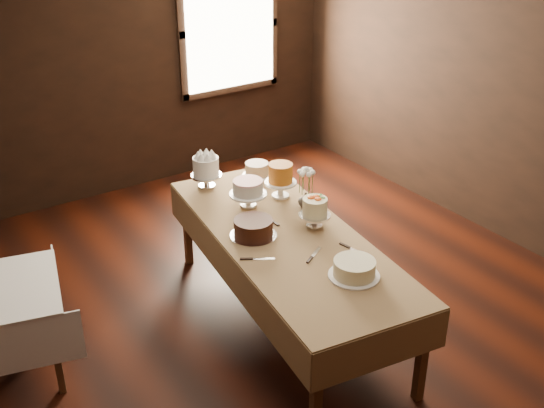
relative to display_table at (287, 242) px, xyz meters
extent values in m
cube|color=black|center=(-0.01, -0.01, -0.71)|extent=(5.00, 6.00, 0.01)
cube|color=black|center=(-0.01, 2.99, 0.69)|extent=(5.00, 0.02, 2.80)
cube|color=black|center=(2.49, -0.01, 0.69)|extent=(0.02, 6.00, 2.80)
cube|color=#FFEABF|center=(1.29, 2.93, 0.89)|extent=(1.10, 0.05, 1.30)
cube|color=#442A19|center=(-0.55, -1.08, -0.36)|extent=(0.07, 0.07, 0.70)
cube|color=#442A19|center=(-0.23, 1.19, -0.36)|extent=(0.07, 0.07, 0.70)
cube|color=#442A19|center=(0.23, -1.19, -0.36)|extent=(0.07, 0.07, 0.70)
cube|color=#442A19|center=(0.55, 1.08, -0.36)|extent=(0.07, 0.07, 0.70)
cube|color=#442A19|center=(0.00, 0.00, 0.03)|extent=(1.24, 2.53, 0.04)
cube|color=tan|center=(0.00, 0.00, 0.05)|extent=(1.31, 2.59, 0.01)
cube|color=#442A19|center=(-1.72, 0.20, -0.39)|extent=(0.06, 0.06, 0.64)
cube|color=#442A19|center=(-1.57, 0.83, -0.39)|extent=(0.06, 0.06, 0.64)
cylinder|color=silver|center=(-0.08, 1.06, 0.12)|extent=(0.26, 0.26, 0.13)
cylinder|color=silver|center=(-0.08, 1.06, 0.26)|extent=(0.27, 0.27, 0.15)
cylinder|color=white|center=(0.39, 1.01, 0.06)|extent=(0.26, 0.26, 0.01)
cylinder|color=tan|center=(0.39, 1.01, 0.12)|extent=(0.29, 0.29, 0.11)
cylinder|color=white|center=(0.01, 0.56, 0.12)|extent=(0.30, 0.30, 0.13)
cylinder|color=silver|center=(0.01, 0.56, 0.23)|extent=(0.26, 0.26, 0.10)
cylinder|color=white|center=(0.32, 0.56, 0.13)|extent=(0.26, 0.26, 0.15)
cylinder|color=#B6621A|center=(0.32, 0.56, 0.28)|extent=(0.22, 0.22, 0.15)
cylinder|color=silver|center=(-0.21, 0.13, 0.06)|extent=(0.35, 0.35, 0.01)
cylinder|color=#36160B|center=(-0.21, 0.13, 0.13)|extent=(0.40, 0.40, 0.12)
cylinder|color=silver|center=(0.24, -0.01, 0.12)|extent=(0.24, 0.24, 0.12)
cylinder|color=#FAF3BC|center=(0.24, -0.01, 0.24)|extent=(0.22, 0.22, 0.13)
cylinder|color=white|center=(0.04, -0.70, 0.06)|extent=(0.34, 0.34, 0.01)
cylinder|color=beige|center=(0.04, -0.70, 0.12)|extent=(0.39, 0.39, 0.11)
cube|color=silver|center=(0.03, -0.31, 0.06)|extent=(0.22, 0.14, 0.01)
cube|color=silver|center=(0.27, -0.48, 0.06)|extent=(0.07, 0.24, 0.01)
cube|color=silver|center=(0.02, 0.31, 0.06)|extent=(0.03, 0.24, 0.01)
cube|color=silver|center=(-0.33, -0.18, 0.06)|extent=(0.22, 0.15, 0.01)
imported|color=#2D2823|center=(0.38, 0.29, 0.12)|extent=(0.17, 0.17, 0.12)
camera|label=1|loc=(-2.49, -3.46, 2.47)|focal=43.99mm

